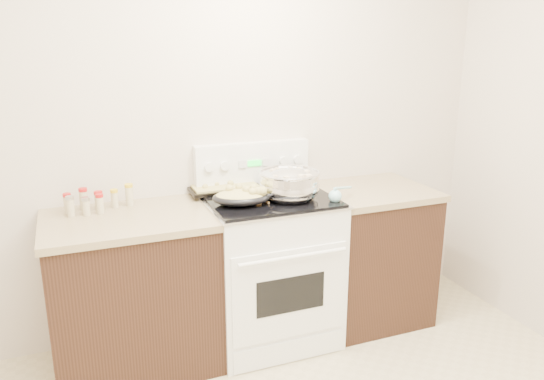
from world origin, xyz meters
name	(u,v)px	position (x,y,z in m)	size (l,w,h in m)	color
room_shell	(331,94)	(0.00, 0.00, 1.70)	(4.10, 3.60, 2.75)	beige
counter_left	(134,292)	(-0.48, 1.43, 0.46)	(0.93, 0.67, 0.92)	black
counter_right	(369,253)	(1.08, 1.43, 0.46)	(0.73, 0.67, 0.92)	black
kitchen_range	(269,266)	(0.35, 1.42, 0.49)	(0.78, 0.73, 1.22)	white
mixing_bowl	(289,185)	(0.45, 1.35, 1.03)	(0.47, 0.47, 0.22)	silver
roasting_pan	(242,196)	(0.15, 1.34, 0.99)	(0.38, 0.30, 0.11)	black
baking_sheet	(224,186)	(0.15, 1.70, 0.96)	(0.45, 0.32, 0.06)	black
wooden_spoon	(257,200)	(0.25, 1.34, 0.95)	(0.09, 0.26, 0.04)	#AE814F
blue_ladle	(336,195)	(0.69, 1.20, 0.98)	(0.23, 0.19, 0.10)	#95D4DF
spice_jars	(95,201)	(-0.64, 1.60, 0.98)	(0.39, 0.15, 0.13)	#BFB28C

